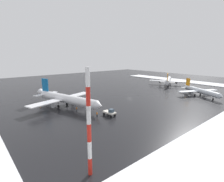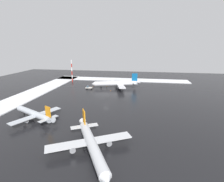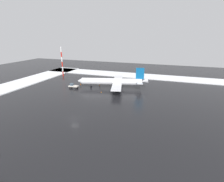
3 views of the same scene
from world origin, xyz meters
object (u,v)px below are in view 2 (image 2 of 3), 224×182
(traffic_cone_mid_line, at_px, (111,90))
(antenna_mast, at_px, (72,71))
(airplane_foreground_jet, at_px, (92,144))
(ground_crew_mid_apron, at_px, (93,87))
(pushback_tug, at_px, (89,87))
(airplane_far_rear, at_px, (117,83))
(traffic_cone_near_nose, at_px, (126,86))
(ground_crew_near_tug, at_px, (107,87))
(airplane_parked_portside, at_px, (34,114))

(traffic_cone_mid_line, bearing_deg, antenna_mast, -122.41)
(airplane_foreground_jet, bearing_deg, ground_crew_mid_apron, 166.76)
(pushback_tug, height_order, ground_crew_mid_apron, pushback_tug)
(pushback_tug, distance_m, antenna_mast, 30.98)
(airplane_foreground_jet, xyz_separation_m, pushback_tug, (-72.08, -22.82, -1.70))
(antenna_mast, bearing_deg, airplane_far_rear, 69.37)
(traffic_cone_near_nose, bearing_deg, ground_crew_mid_apron, -64.86)
(airplane_far_rear, height_order, ground_crew_mid_apron, airplane_far_rear)
(ground_crew_near_tug, distance_m, traffic_cone_mid_line, 8.90)
(airplane_foreground_jet, relative_size, antenna_mast, 1.51)
(ground_crew_near_tug, bearing_deg, ground_crew_mid_apron, -46.42)
(traffic_cone_near_nose, bearing_deg, pushback_tug, -59.71)
(ground_crew_mid_apron, height_order, ground_crew_near_tug, same)
(traffic_cone_near_nose, bearing_deg, traffic_cone_mid_line, -29.41)
(pushback_tug, xyz_separation_m, traffic_cone_near_nose, (-14.66, 25.10, -1.01))
(antenna_mast, bearing_deg, airplane_foreground_jet, 24.90)
(airplane_parked_portside, relative_size, pushback_tug, 5.14)
(ground_crew_near_tug, height_order, traffic_cone_near_nose, ground_crew_near_tug)
(airplane_parked_portside, height_order, traffic_cone_near_nose, airplane_parked_portside)
(ground_crew_near_tug, relative_size, traffic_cone_mid_line, 3.11)
(antenna_mast, distance_m, traffic_cone_near_nose, 47.18)
(pushback_tug, distance_m, ground_crew_mid_apron, 4.41)
(pushback_tug, relative_size, traffic_cone_mid_line, 8.69)
(airplane_far_rear, xyz_separation_m, pushback_tug, (6.75, -18.85, -2.16))
(ground_crew_mid_apron, bearing_deg, airplane_parked_portside, 140.33)
(airplane_parked_portside, distance_m, ground_crew_mid_apron, 58.11)
(airplane_parked_portside, relative_size, traffic_cone_mid_line, 44.66)
(ground_crew_mid_apron, relative_size, traffic_cone_near_nose, 3.11)
(airplane_far_rear, distance_m, traffic_cone_near_nose, 10.56)
(antenna_mast, bearing_deg, traffic_cone_near_nose, 81.33)
(pushback_tug, bearing_deg, traffic_cone_near_nose, -154.82)
(ground_crew_mid_apron, bearing_deg, pushback_tug, 120.73)
(traffic_cone_near_nose, bearing_deg, airplane_parked_portside, -25.11)
(airplane_far_rear, distance_m, ground_crew_near_tug, 7.62)
(antenna_mast, height_order, traffic_cone_near_nose, antenna_mast)
(ground_crew_near_tug, bearing_deg, airplane_foreground_jet, 38.16)
(ground_crew_near_tug, xyz_separation_m, antenna_mast, (-15.47, -32.35, 8.25))
(airplane_parked_portside, distance_m, traffic_cone_near_nose, 75.34)
(airplane_far_rear, bearing_deg, traffic_cone_mid_line, 55.80)
(airplane_parked_portside, height_order, pushback_tug, airplane_parked_portside)
(airplane_foreground_jet, relative_size, traffic_cone_near_nose, 50.71)
(traffic_cone_mid_line, bearing_deg, airplane_foreground_jet, 5.58)
(ground_crew_mid_apron, bearing_deg, airplane_far_rear, -111.03)
(ground_crew_near_tug, height_order, antenna_mast, antenna_mast)
(airplane_parked_portside, xyz_separation_m, ground_crew_mid_apron, (-57.39, 8.95, -1.61))
(traffic_cone_near_nose, xyz_separation_m, traffic_cone_mid_line, (16.27, -9.17, 0.00))
(ground_crew_mid_apron, xyz_separation_m, antenna_mast, (-17.77, -22.79, 8.25))
(pushback_tug, relative_size, antenna_mast, 0.26)
(airplane_parked_portside, distance_m, pushback_tug, 53.98)
(ground_crew_mid_apron, distance_m, ground_crew_near_tug, 9.84)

